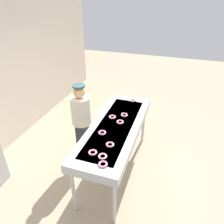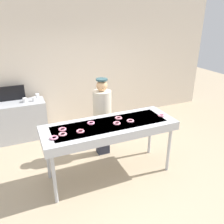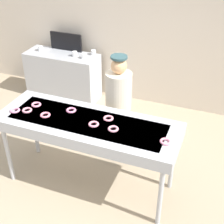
% 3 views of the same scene
% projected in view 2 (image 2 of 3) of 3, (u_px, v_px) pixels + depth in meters
% --- Properties ---
extents(ground_plane, '(16.00, 16.00, 0.00)m').
position_uv_depth(ground_plane, '(110.00, 173.00, 4.19)').
color(ground_plane, tan).
extents(back_wall, '(8.00, 0.12, 3.22)m').
position_uv_depth(back_wall, '(71.00, 61.00, 5.64)').
color(back_wall, beige).
rests_on(back_wall, ground).
extents(fryer_conveyor, '(2.24, 0.79, 1.00)m').
position_uv_depth(fryer_conveyor, '(110.00, 128.00, 3.83)').
color(fryer_conveyor, '#B7BABF').
rests_on(fryer_conveyor, ground).
extents(strawberry_donut_0, '(0.14, 0.14, 0.03)m').
position_uv_depth(strawberry_donut_0, '(119.00, 118.00, 3.98)').
color(strawberry_donut_0, pink).
rests_on(strawberry_donut_0, fryer_conveyor).
extents(strawberry_donut_1, '(0.16, 0.16, 0.03)m').
position_uv_depth(strawberry_donut_1, '(91.00, 123.00, 3.80)').
color(strawberry_donut_1, pink).
rests_on(strawberry_donut_1, fryer_conveyor).
extents(strawberry_donut_2, '(0.18, 0.18, 0.03)m').
position_uv_depth(strawberry_donut_2, '(161.00, 115.00, 4.08)').
color(strawberry_donut_2, pink).
rests_on(strawberry_donut_2, fryer_conveyor).
extents(strawberry_donut_3, '(0.15, 0.15, 0.03)m').
position_uv_depth(strawberry_donut_3, '(117.00, 123.00, 3.79)').
color(strawberry_donut_3, pink).
rests_on(strawberry_donut_3, fryer_conveyor).
extents(strawberry_donut_4, '(0.18, 0.18, 0.03)m').
position_uv_depth(strawberry_donut_4, '(62.00, 129.00, 3.59)').
color(strawberry_donut_4, pink).
rests_on(strawberry_donut_4, fryer_conveyor).
extents(strawberry_donut_5, '(0.17, 0.17, 0.03)m').
position_uv_depth(strawberry_donut_5, '(130.00, 121.00, 3.87)').
color(strawberry_donut_5, pink).
rests_on(strawberry_donut_5, fryer_conveyor).
extents(strawberry_donut_6, '(0.17, 0.17, 0.03)m').
position_uv_depth(strawberry_donut_6, '(63.00, 134.00, 3.44)').
color(strawberry_donut_6, pink).
rests_on(strawberry_donut_6, fryer_conveyor).
extents(strawberry_donut_7, '(0.14, 0.14, 0.03)m').
position_uv_depth(strawberry_donut_7, '(54.00, 138.00, 3.34)').
color(strawberry_donut_7, pink).
rests_on(strawberry_donut_7, fryer_conveyor).
extents(strawberry_donut_8, '(0.18, 0.18, 0.03)m').
position_uv_depth(strawberry_donut_8, '(80.00, 131.00, 3.53)').
color(strawberry_donut_8, pink).
rests_on(strawberry_donut_8, fryer_conveyor).
extents(worker_baker, '(0.35, 0.35, 1.58)m').
position_uv_depth(worker_baker, '(102.00, 113.00, 4.48)').
color(worker_baker, '#272A39').
rests_on(worker_baker, ground).
extents(prep_counter, '(1.39, 0.53, 0.88)m').
position_uv_depth(prep_counter, '(15.00, 122.00, 5.18)').
color(prep_counter, '#B7BABF').
rests_on(prep_counter, ground).
extents(paper_cup_1, '(0.09, 0.09, 0.09)m').
position_uv_depth(paper_cup_1, '(37.00, 96.00, 5.36)').
color(paper_cup_1, white).
rests_on(paper_cup_1, prep_counter).
extents(paper_cup_2, '(0.09, 0.09, 0.09)m').
position_uv_depth(paper_cup_2, '(34.00, 99.00, 5.14)').
color(paper_cup_2, white).
rests_on(paper_cup_2, prep_counter).
extents(paper_cup_3, '(0.09, 0.09, 0.09)m').
position_uv_depth(paper_cup_3, '(25.00, 100.00, 5.09)').
color(paper_cup_3, white).
rests_on(paper_cup_3, prep_counter).
extents(menu_display, '(0.63, 0.04, 0.33)m').
position_uv_depth(menu_display, '(10.00, 93.00, 5.13)').
color(menu_display, black).
rests_on(menu_display, prep_counter).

